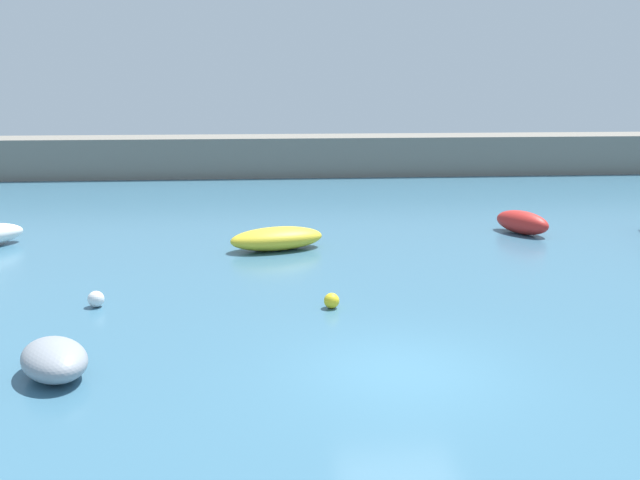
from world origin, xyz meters
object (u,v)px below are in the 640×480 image
Objects in this scene: open_tender_yellow at (277,239)px; mooring_buoy_yellow at (332,301)px; dinghy_near_pier at (54,359)px; mooring_buoy_white at (96,299)px; fishing_dinghy_green at (522,222)px.

open_tender_yellow is 6.51m from mooring_buoy_yellow.
dinghy_near_pier is 5.35× the size of mooring_buoy_white.
fishing_dinghy_green is at bearing -76.27° from dinghy_near_pier.
mooring_buoy_white reaches higher than mooring_buoy_yellow.
mooring_buoy_white is at bearing -25.25° from dinghy_near_pier.
mooring_buoy_white is (-4.68, -5.80, -0.18)m from open_tender_yellow.
mooring_buoy_yellow is at bearing -72.30° from fishing_dinghy_green.
fishing_dinghy_green reaches higher than dinghy_near_pier.
open_tender_yellow is at bearing -107.12° from fishing_dinghy_green.
mooring_buoy_yellow is at bearing -5.85° from mooring_buoy_white.
fishing_dinghy_green is at bearing -4.84° from open_tender_yellow.
open_tender_yellow is 9.29m from fishing_dinghy_green.
fishing_dinghy_green is 6.43× the size of mooring_buoy_yellow.
open_tender_yellow is at bearing 51.07° from mooring_buoy_white.
open_tender_yellow is 1.37× the size of fishing_dinghy_green.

